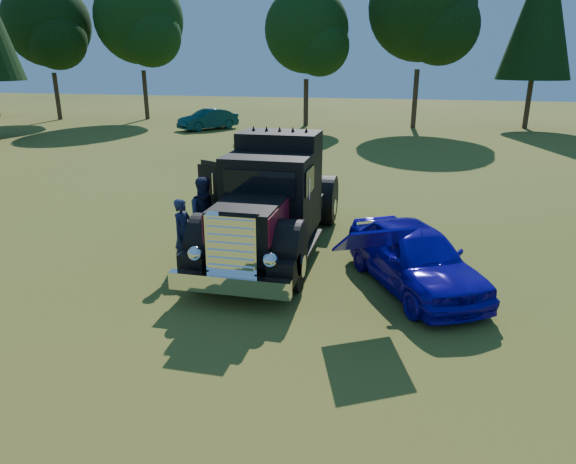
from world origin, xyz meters
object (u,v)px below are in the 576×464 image
at_px(hotrod_coupe, 414,256).
at_px(spectator_near, 184,233).
at_px(spectator_far, 207,216).
at_px(diamond_t_truck, 271,205).
at_px(distant_teal_car, 208,119).

distance_m(hotrod_coupe, spectator_near, 5.37).
height_order(spectator_near, spectator_far, spectator_far).
distance_m(diamond_t_truck, hotrod_coupe, 3.85).
height_order(hotrod_coupe, distant_teal_car, hotrod_coupe).
relative_size(hotrod_coupe, spectator_far, 2.24).
relative_size(spectator_near, spectator_far, 0.83).
xyz_separation_m(diamond_t_truck, hotrod_coupe, (3.55, -1.38, -0.56)).
height_order(spectator_far, distant_teal_car, spectator_far).
bearing_deg(spectator_far, diamond_t_truck, -20.51).
xyz_separation_m(diamond_t_truck, distant_teal_car, (-10.81, 23.16, -0.56)).
bearing_deg(distant_teal_car, spectator_far, -31.88).
relative_size(spectator_far, distant_teal_car, 0.46).
bearing_deg(diamond_t_truck, spectator_near, -143.45).
height_order(hotrod_coupe, spectator_far, spectator_far).
distance_m(diamond_t_truck, spectator_near, 2.31).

